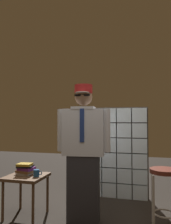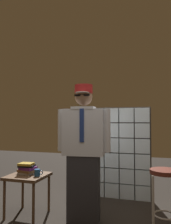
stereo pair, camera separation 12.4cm
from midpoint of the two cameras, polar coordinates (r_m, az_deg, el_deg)
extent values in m
cube|color=silver|center=(4.25, 0.37, -18.68)|extent=(0.24, 0.08, 0.24)
cube|color=silver|center=(4.18, 3.97, -18.94)|extent=(0.24, 0.08, 0.24)
cube|color=silver|center=(4.13, 7.68, -19.12)|extent=(0.24, 0.08, 0.24)
cube|color=silver|center=(4.10, 11.47, -19.24)|extent=(0.24, 0.08, 0.24)
cube|color=silver|center=(4.08, 15.30, -19.28)|extent=(0.24, 0.08, 0.24)
cube|color=silver|center=(4.18, 0.37, -15.27)|extent=(0.24, 0.08, 0.24)
cube|color=silver|center=(4.12, 3.96, -15.48)|extent=(0.24, 0.08, 0.24)
cube|color=silver|center=(4.07, 7.66, -15.63)|extent=(0.24, 0.08, 0.24)
cube|color=silver|center=(4.03, 11.44, -15.71)|extent=(0.24, 0.08, 0.24)
cube|color=silver|center=(4.01, 15.26, -15.74)|extent=(0.24, 0.08, 0.24)
cube|color=silver|center=(4.13, 0.37, -11.76)|extent=(0.24, 0.08, 0.24)
cube|color=silver|center=(4.06, 3.95, -11.91)|extent=(0.24, 0.08, 0.24)
cube|color=silver|center=(4.01, 7.64, -12.02)|extent=(0.24, 0.08, 0.24)
cube|color=silver|center=(3.98, 11.41, -12.08)|extent=(0.24, 0.08, 0.24)
cube|color=silver|center=(3.96, 15.22, -12.09)|extent=(0.24, 0.08, 0.24)
cube|color=silver|center=(4.10, 0.37, -8.18)|extent=(0.24, 0.08, 0.24)
cube|color=silver|center=(4.03, 3.94, -8.28)|extent=(0.24, 0.08, 0.24)
cube|color=silver|center=(3.98, 7.62, -8.34)|extent=(0.24, 0.08, 0.24)
cube|color=silver|center=(3.94, 11.38, -8.37)|extent=(0.24, 0.08, 0.24)
cube|color=silver|center=(3.93, 15.18, -8.36)|extent=(0.24, 0.08, 0.24)
cube|color=silver|center=(4.08, 0.37, -4.56)|extent=(0.24, 0.08, 0.24)
cube|color=silver|center=(4.01, 3.93, -4.59)|extent=(0.24, 0.08, 0.24)
cube|color=silver|center=(3.96, 7.60, -4.61)|extent=(0.24, 0.08, 0.24)
cube|color=silver|center=(3.92, 11.35, -4.60)|extent=(0.24, 0.08, 0.24)
cube|color=silver|center=(3.91, 15.14, -4.58)|extent=(0.24, 0.08, 0.24)
cube|color=silver|center=(4.07, 0.37, -0.91)|extent=(0.24, 0.08, 0.24)
cube|color=silver|center=(4.01, 3.92, -0.89)|extent=(0.24, 0.08, 0.24)
cube|color=silver|center=(3.96, 7.58, -0.85)|extent=(0.24, 0.08, 0.24)
cube|color=silver|center=(3.92, 11.32, -0.82)|extent=(0.24, 0.08, 0.24)
cube|color=silver|center=(3.90, 15.10, -0.78)|extent=(0.24, 0.08, 0.24)
cube|color=#38332D|center=(4.04, 7.75, -10.09)|extent=(1.32, 0.02, 1.58)
cube|color=#28282D|center=(3.12, 0.72, -18.83)|extent=(0.43, 0.25, 0.87)
cube|color=silver|center=(2.99, 0.72, -5.11)|extent=(0.56, 0.29, 0.61)
cube|color=navy|center=(2.87, 0.27, -3.40)|extent=(0.06, 0.02, 0.43)
cube|color=silver|center=(2.99, 0.71, 0.96)|extent=(0.32, 0.28, 0.04)
sphere|color=#846047|center=(3.00, 0.71, 3.86)|extent=(0.23, 0.23, 0.23)
ellipsoid|color=black|center=(2.95, 0.53, 3.17)|extent=(0.16, 0.10, 0.11)
cube|color=black|center=(2.90, 0.32, 4.31)|extent=(0.20, 0.03, 0.02)
cylinder|color=white|center=(2.92, 0.40, 5.00)|extent=(0.19, 0.19, 0.01)
cylinder|color=maroon|center=(3.02, 0.71, 5.84)|extent=(0.24, 0.24, 0.11)
cylinder|color=silver|center=(2.95, 6.54, -4.66)|extent=(0.12, 0.12, 0.56)
cylinder|color=silver|center=(3.06, -4.90, -4.58)|extent=(0.12, 0.12, 0.56)
cylinder|color=#592319|center=(2.90, 20.68, -14.04)|extent=(0.34, 0.34, 0.05)
torus|color=#A59E93|center=(3.04, 20.82, -23.30)|extent=(0.27, 0.27, 0.02)
cylinder|color=#A59E93|center=(2.87, 18.11, -21.98)|extent=(0.03, 0.03, 0.70)
cylinder|color=#A59E93|center=(3.12, 18.02, -20.33)|extent=(0.03, 0.03, 0.70)
cube|color=#513823|center=(3.36, -13.42, -15.59)|extent=(0.52, 0.52, 0.04)
cylinder|color=#513823|center=(3.38, -18.92, -20.44)|extent=(0.04, 0.04, 0.52)
cylinder|color=#513823|center=(3.16, -11.94, -21.85)|extent=(0.04, 0.04, 0.52)
cylinder|color=#513823|center=(3.73, -14.72, -18.72)|extent=(0.04, 0.04, 0.52)
cylinder|color=#513823|center=(3.53, -8.25, -19.74)|extent=(0.04, 0.04, 0.52)
cube|color=gray|center=(3.40, -13.77, -14.84)|extent=(0.21, 0.18, 0.03)
cube|color=brown|center=(3.39, -13.82, -14.34)|extent=(0.26, 0.19, 0.04)
cube|color=#591E66|center=(3.38, -13.41, -13.72)|extent=(0.23, 0.21, 0.04)
cube|color=black|center=(3.38, -13.67, -13.16)|extent=(0.24, 0.21, 0.03)
cube|color=olive|center=(3.36, -13.83, -12.74)|extent=(0.21, 0.17, 0.03)
cylinder|color=navy|center=(3.24, -11.08, -14.91)|extent=(0.08, 0.08, 0.09)
torus|color=navy|center=(3.21, -10.13, -14.94)|extent=(0.06, 0.01, 0.06)
camera|label=1|loc=(0.06, -88.79, -0.05)|focal=35.92mm
camera|label=2|loc=(0.06, 91.21, 0.05)|focal=35.92mm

